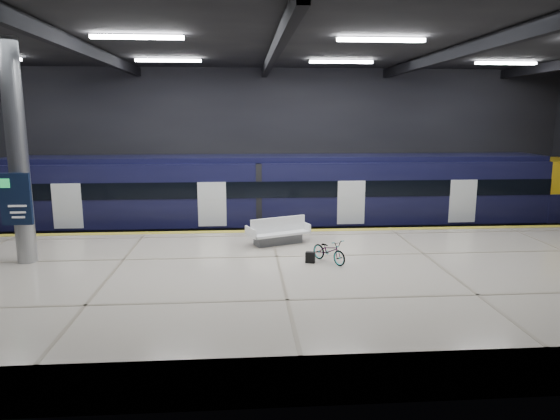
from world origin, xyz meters
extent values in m
plane|color=black|center=(0.00, 0.00, 0.00)|extent=(30.00, 30.00, 0.00)
cube|color=black|center=(0.00, 8.00, 4.00)|extent=(30.00, 0.10, 8.00)
cube|color=black|center=(0.00, -8.00, 4.00)|extent=(30.00, 0.10, 8.00)
cube|color=black|center=(0.00, 0.00, 8.00)|extent=(30.00, 16.00, 0.10)
cube|color=black|center=(-6.00, 0.00, 7.75)|extent=(0.25, 16.00, 0.40)
cube|color=black|center=(0.00, 0.00, 7.75)|extent=(0.25, 16.00, 0.40)
cube|color=black|center=(6.00, 0.00, 7.75)|extent=(0.25, 16.00, 0.40)
cube|color=white|center=(-4.00, -2.00, 7.88)|extent=(2.60, 0.18, 0.10)
cube|color=white|center=(3.00, -2.00, 7.88)|extent=(2.60, 0.18, 0.10)
cube|color=white|center=(-4.00, 4.00, 7.88)|extent=(2.60, 0.18, 0.10)
cube|color=white|center=(3.00, 4.00, 7.88)|extent=(2.60, 0.18, 0.10)
cube|color=white|center=(10.00, 4.00, 7.88)|extent=(2.60, 0.18, 0.10)
cube|color=beige|center=(0.00, -2.50, 0.55)|extent=(30.00, 11.00, 1.10)
cube|color=gold|center=(0.00, 2.75, 1.11)|extent=(30.00, 0.40, 0.01)
cube|color=gray|center=(0.00, 4.78, 0.08)|extent=(30.00, 0.08, 0.16)
cube|color=gray|center=(0.00, 6.22, 0.08)|extent=(30.00, 0.08, 0.16)
cube|color=black|center=(0.58, 5.50, 0.55)|extent=(24.00, 2.58, 0.80)
cube|color=black|center=(0.58, 5.50, 2.33)|extent=(24.00, 2.80, 2.75)
cube|color=black|center=(0.58, 5.50, 3.82)|extent=(24.00, 2.30, 0.24)
cube|color=black|center=(0.58, 4.09, 2.60)|extent=(24.00, 0.04, 0.70)
cube|color=white|center=(3.58, 4.08, 2.00)|extent=(1.20, 0.05, 1.90)
cube|color=#EAB013|center=(13.58, 5.50, 2.33)|extent=(2.00, 2.80, 2.75)
cube|color=black|center=(13.88, 5.50, 2.50)|extent=(1.60, 2.38, 0.80)
cube|color=#595B60|center=(0.16, 0.67, 1.26)|extent=(1.81, 1.16, 0.33)
cube|color=white|center=(0.16, 0.67, 1.51)|extent=(2.36, 1.68, 0.09)
cube|color=white|center=(0.16, 0.67, 1.82)|extent=(2.04, 0.91, 0.54)
cube|color=white|center=(-0.84, 0.26, 1.64)|extent=(0.41, 0.88, 0.33)
cube|color=white|center=(1.17, 1.09, 1.64)|extent=(0.41, 0.88, 0.33)
imported|color=#99999E|center=(1.62, -1.79, 1.48)|extent=(1.22, 1.50, 0.77)
cube|color=black|center=(1.02, -1.79, 1.28)|extent=(0.34, 0.26, 0.35)
cylinder|color=#9EA0A5|center=(-8.00, -1.00, 4.55)|extent=(0.60, 0.60, 6.90)
cube|color=#0E1934|center=(-8.00, -1.42, 3.20)|extent=(0.90, 0.12, 1.60)
camera|label=1|loc=(-1.06, -16.96, 5.69)|focal=32.00mm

